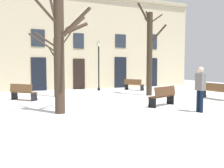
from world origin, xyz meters
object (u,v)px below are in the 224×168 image
at_px(tree_foreground, 56,62).
at_px(bench_back_to_back_left, 214,91).
at_px(streetlamp, 99,60).
at_px(person_by_shop_door, 200,87).
at_px(bench_by_litter_bin, 134,84).
at_px(bench_back_to_back_right, 23,92).
at_px(bench_facing_shops, 163,96).
at_px(tree_center, 150,49).
at_px(tree_right_of_center, 60,52).

xyz_separation_m(tree_foreground, bench_back_to_back_left, (8.03, -4.48, -1.61)).
bearing_deg(streetlamp, bench_back_to_back_left, -57.97).
xyz_separation_m(bench_back_to_back_left, person_by_shop_door, (-3.55, -2.68, 0.55)).
height_order(bench_by_litter_bin, bench_back_to_back_right, bench_back_to_back_right).
distance_m(streetlamp, bench_by_litter_bin, 3.27).
xyz_separation_m(bench_facing_shops, bench_back_to_back_right, (-5.89, 4.49, -0.02)).
height_order(tree_center, tree_foreground, tree_center).
relative_size(tree_right_of_center, tree_foreground, 1.09).
bearing_deg(tree_center, bench_back_to_back_right, 174.98).
distance_m(tree_center, bench_back_to_back_left, 4.54).
relative_size(tree_center, streetlamp, 1.52).
bearing_deg(bench_back_to_back_right, person_by_shop_door, -176.95).
bearing_deg(tree_foreground, bench_by_litter_bin, 15.51).
bearing_deg(tree_center, streetlamp, 115.60).
bearing_deg(bench_by_litter_bin, tree_foreground, 76.43).
distance_m(bench_facing_shops, bench_back_to_back_right, 7.40).
bearing_deg(tree_foreground, bench_facing_shops, -53.47).
xyz_separation_m(tree_center, streetlamp, (-1.95, 4.07, -0.60)).
height_order(tree_right_of_center, streetlamp, tree_right_of_center).
relative_size(streetlamp, bench_back_to_back_right, 2.59).
distance_m(bench_back_to_back_left, bench_by_litter_bin, 6.47).
xyz_separation_m(tree_center, bench_facing_shops, (-1.62, -3.83, -2.43)).
bearing_deg(tree_right_of_center, bench_facing_shops, -1.50).
bearing_deg(bench_by_litter_bin, bench_facing_shops, 133.42).
bearing_deg(bench_back_to_back_left, person_by_shop_door, 122.45).
bearing_deg(streetlamp, person_by_shop_door, -85.02).
distance_m(tree_right_of_center, person_by_shop_door, 5.69).
height_order(bench_facing_shops, bench_by_litter_bin, bench_facing_shops).
xyz_separation_m(tree_right_of_center, bench_facing_shops, (4.66, -0.12, -1.93)).
bearing_deg(bench_back_to_back_left, tree_foreground, 56.18).
height_order(tree_center, streetlamp, tree_center).
bearing_deg(bench_by_litter_bin, tree_center, 140.23).
relative_size(bench_back_to_back_left, person_by_shop_door, 1.01).
distance_m(bench_by_litter_bin, bench_back_to_back_right, 8.52).
bearing_deg(bench_back_to_back_left, streetlamp, 27.38).
distance_m(tree_right_of_center, bench_by_litter_bin, 9.99).
height_order(tree_right_of_center, bench_back_to_back_right, tree_right_of_center).
relative_size(tree_foreground, bench_by_litter_bin, 2.68).
distance_m(tree_right_of_center, bench_back_to_back_right, 4.93).
bearing_deg(tree_foreground, person_by_shop_door, -57.97).
bearing_deg(bench_back_to_back_right, bench_by_litter_bin, -114.72).
relative_size(tree_right_of_center, bench_by_litter_bin, 2.91).
bearing_deg(bench_facing_shops, bench_back_to_back_left, 170.76).
relative_size(bench_back_to_back_left, bench_back_to_back_right, 1.27).
relative_size(bench_facing_shops, person_by_shop_door, 0.90).
distance_m(bench_facing_shops, bench_by_litter_bin, 7.43).
bearing_deg(tree_center, tree_right_of_center, -149.46).
bearing_deg(person_by_shop_door, bench_facing_shops, 14.56).
bearing_deg(tree_right_of_center, person_by_shop_door, -20.44).
distance_m(bench_by_litter_bin, person_by_shop_door, 9.07).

